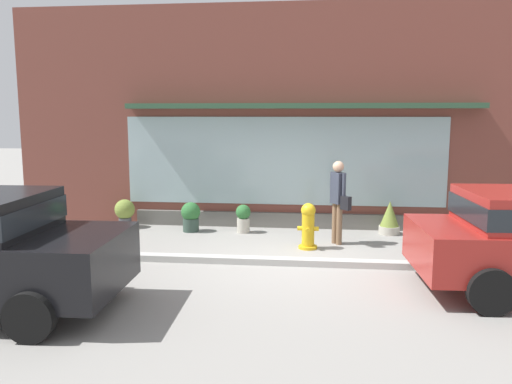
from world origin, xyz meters
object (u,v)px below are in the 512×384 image
object	(u,v)px
pedestrian_with_handbag	(338,196)
potted_plant_near_hydrant	(191,216)
potted_plant_window_left	(125,211)
potted_plant_window_right	(390,218)
fire_hydrant	(308,226)
potted_plant_doorstep	(243,218)
potted_plant_corner_tall	(462,227)

from	to	relation	value
pedestrian_with_handbag	potted_plant_near_hydrant	size ratio (longest dim) A/B	2.55
potted_plant_window_left	pedestrian_with_handbag	bearing A→B (deg)	-12.05
pedestrian_with_handbag	potted_plant_window_right	world-z (taller)	pedestrian_with_handbag
fire_hydrant	pedestrian_with_handbag	world-z (taller)	pedestrian_with_handbag
potted_plant_window_left	potted_plant_doorstep	bearing A→B (deg)	-4.28
potted_plant_doorstep	potted_plant_near_hydrant	xyz separation A→B (m)	(-1.23, -0.02, 0.01)
fire_hydrant	pedestrian_with_handbag	bearing A→B (deg)	35.93
potted_plant_corner_tall	pedestrian_with_handbag	bearing A→B (deg)	-162.71
potted_plant_near_hydrant	potted_plant_window_left	distance (m)	1.70
potted_plant_corner_tall	potted_plant_near_hydrant	bearing A→B (deg)	-179.79
potted_plant_doorstep	potted_plant_window_left	distance (m)	2.92
fire_hydrant	potted_plant_window_right	xyz separation A→B (m)	(1.82, 1.53, -0.11)
potted_plant_window_left	potted_plant_window_right	xyz separation A→B (m)	(6.24, 0.01, -0.03)
potted_plant_near_hydrant	potted_plant_corner_tall	bearing A→B (deg)	0.21
potted_plant_doorstep	potted_plant_window_left	world-z (taller)	potted_plant_window_left
potted_plant_doorstep	potted_plant_window_right	bearing A→B (deg)	3.96
potted_plant_doorstep	potted_plant_corner_tall	distance (m)	4.86
pedestrian_with_handbag	potted_plant_near_hydrant	distance (m)	3.51
potted_plant_near_hydrant	potted_plant_window_left	xyz separation A→B (m)	(-1.68, 0.24, 0.03)
fire_hydrant	potted_plant_doorstep	bearing A→B (deg)	139.26
fire_hydrant	potted_plant_corner_tall	xyz separation A→B (m)	(3.36, 1.30, -0.23)
pedestrian_with_handbag	potted_plant_doorstep	size ratio (longest dim) A/B	2.69
pedestrian_with_handbag	potted_plant_corner_tall	distance (m)	2.98
pedestrian_with_handbag	potted_plant_doorstep	bearing A→B (deg)	-150.90
fire_hydrant	potted_plant_corner_tall	world-z (taller)	fire_hydrant
potted_plant_near_hydrant	potted_plant_corner_tall	distance (m)	6.09
potted_plant_near_hydrant	potted_plant_window_left	bearing A→B (deg)	171.82
potted_plant_window_left	potted_plant_window_right	size ratio (longest dim) A/B	0.90
potted_plant_near_hydrant	potted_plant_window_right	world-z (taller)	potted_plant_window_right
potted_plant_near_hydrant	potted_plant_window_right	bearing A→B (deg)	3.19
fire_hydrant	potted_plant_near_hydrant	world-z (taller)	fire_hydrant
potted_plant_window_right	potted_plant_near_hydrant	bearing A→B (deg)	-176.81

